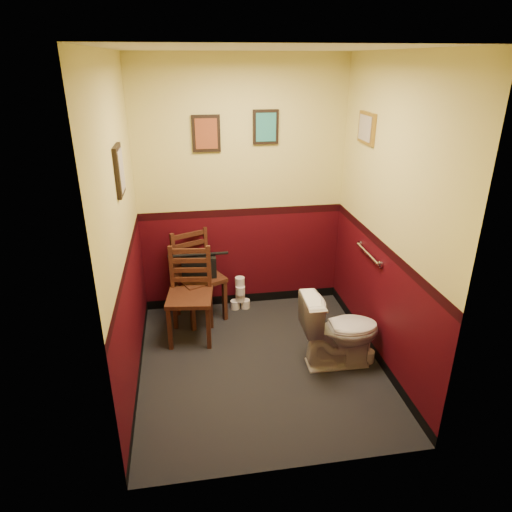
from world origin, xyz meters
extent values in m
cube|color=black|center=(0.00, 0.00, 0.00)|extent=(2.20, 2.40, 0.00)
cube|color=silver|center=(0.00, 0.00, 2.70)|extent=(2.20, 2.40, 0.00)
cube|color=#3B060D|center=(0.00, 1.20, 1.35)|extent=(2.20, 0.00, 2.70)
cube|color=#3B060D|center=(0.00, -1.20, 1.35)|extent=(2.20, 0.00, 2.70)
cube|color=#3B060D|center=(-1.10, 0.00, 1.35)|extent=(0.00, 2.40, 2.70)
cube|color=#3B060D|center=(1.10, 0.00, 1.35)|extent=(0.00, 2.40, 2.70)
cylinder|color=silver|center=(1.07, 0.25, 0.95)|extent=(0.03, 0.50, 0.03)
cylinder|color=silver|center=(1.09, 0.00, 0.95)|extent=(0.02, 0.06, 0.06)
cylinder|color=silver|center=(1.09, 0.50, 0.95)|extent=(0.02, 0.06, 0.06)
cube|color=black|center=(-0.35, 1.18, 1.95)|extent=(0.28, 0.03, 0.36)
cube|color=brown|center=(-0.35, 1.17, 1.95)|extent=(0.22, 0.01, 0.30)
cube|color=black|center=(0.25, 1.18, 2.00)|extent=(0.26, 0.03, 0.34)
cube|color=teal|center=(0.25, 1.17, 2.00)|extent=(0.20, 0.01, 0.28)
cube|color=black|center=(-1.08, 0.10, 1.85)|extent=(0.03, 0.30, 0.38)
cube|color=tan|center=(-1.07, 0.10, 1.85)|extent=(0.01, 0.24, 0.31)
cube|color=olive|center=(1.08, 0.60, 2.05)|extent=(0.03, 0.34, 0.28)
cube|color=tan|center=(1.07, 0.60, 2.05)|extent=(0.01, 0.28, 0.22)
imported|color=white|center=(0.72, -0.09, 0.35)|extent=(0.73, 0.42, 0.71)
cylinder|color=silver|center=(1.01, -0.12, 0.06)|extent=(0.11, 0.11, 0.11)
cylinder|color=silver|center=(1.01, -0.12, 0.25)|extent=(0.02, 0.02, 0.33)
cube|color=#552919|center=(-0.62, 0.55, 0.47)|extent=(0.49, 0.49, 0.04)
cube|color=#552919|center=(-0.82, 0.39, 0.23)|extent=(0.05, 0.05, 0.47)
cube|color=#552919|center=(-0.78, 0.76, 0.23)|extent=(0.05, 0.05, 0.47)
cube|color=#552919|center=(-0.45, 0.34, 0.23)|extent=(0.05, 0.05, 0.47)
cube|color=#552919|center=(-0.41, 0.71, 0.23)|extent=(0.05, 0.05, 0.47)
cube|color=#552919|center=(-0.78, 0.76, 0.70)|extent=(0.05, 0.04, 0.47)
cube|color=#552919|center=(-0.40, 0.72, 0.70)|extent=(0.05, 0.04, 0.47)
cube|color=#552919|center=(-0.59, 0.74, 0.57)|extent=(0.35, 0.07, 0.05)
cube|color=#552919|center=(-0.59, 0.74, 0.68)|extent=(0.35, 0.07, 0.05)
cube|color=#552919|center=(-0.59, 0.74, 0.78)|extent=(0.35, 0.07, 0.05)
cube|color=#552919|center=(-0.59, 0.74, 0.89)|extent=(0.35, 0.07, 0.05)
cube|color=#552919|center=(-0.50, 0.95, 0.48)|extent=(0.60, 0.60, 0.04)
cube|color=#552919|center=(-0.59, 0.69, 0.24)|extent=(0.06, 0.06, 0.48)
cube|color=#552919|center=(-0.76, 1.04, 0.24)|extent=(0.06, 0.06, 0.48)
cube|color=#552919|center=(-0.24, 0.85, 0.24)|extent=(0.06, 0.06, 0.48)
cube|color=#552919|center=(-0.41, 1.20, 0.24)|extent=(0.06, 0.06, 0.48)
cube|color=#552919|center=(-0.76, 1.05, 0.72)|extent=(0.05, 0.05, 0.48)
cube|color=#552919|center=(-0.41, 1.21, 0.72)|extent=(0.05, 0.05, 0.48)
cube|color=#552919|center=(-0.58, 1.13, 0.59)|extent=(0.34, 0.18, 0.05)
cube|color=#552919|center=(-0.58, 1.13, 0.70)|extent=(0.34, 0.18, 0.05)
cube|color=#552919|center=(-0.58, 1.13, 0.80)|extent=(0.34, 0.18, 0.05)
cube|color=#552919|center=(-0.58, 1.13, 0.91)|extent=(0.34, 0.18, 0.05)
cube|color=black|center=(-0.50, 0.95, 0.62)|extent=(0.36, 0.18, 0.22)
cylinder|color=black|center=(-0.50, 0.95, 0.75)|extent=(0.31, 0.03, 0.03)
cylinder|color=silver|center=(-0.11, 1.08, 0.05)|extent=(0.11, 0.11, 0.10)
cylinder|color=silver|center=(0.01, 1.08, 0.05)|extent=(0.11, 0.11, 0.10)
cylinder|color=silver|center=(-0.05, 1.07, 0.15)|extent=(0.11, 0.11, 0.10)
cylinder|color=silver|center=(-0.05, 1.05, 0.24)|extent=(0.11, 0.11, 0.10)
cylinder|color=silver|center=(-0.05, 1.08, 0.34)|extent=(0.11, 0.11, 0.10)
camera|label=1|loc=(-0.60, -3.47, 2.63)|focal=32.00mm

